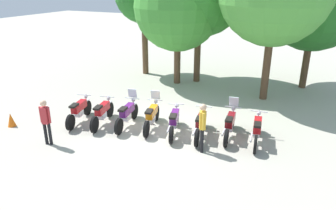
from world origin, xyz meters
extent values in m
plane|color=#ADA899|center=(0.00, 0.00, 0.00)|extent=(80.00, 80.00, 0.00)
cylinder|color=black|center=(-3.63, 0.07, 0.32)|extent=(0.25, 0.65, 0.64)
cylinder|color=black|center=(-3.26, -1.43, 0.32)|extent=(0.25, 0.65, 0.64)
cube|color=silver|center=(-3.63, 0.07, 0.66)|extent=(0.20, 0.38, 0.04)
cube|color=red|center=(-3.46, -0.63, 0.67)|extent=(0.48, 0.98, 0.30)
cube|color=silver|center=(-3.44, -0.68, 0.40)|extent=(0.31, 0.44, 0.24)
cube|color=black|center=(-3.36, -1.02, 0.86)|extent=(0.34, 0.48, 0.08)
cylinder|color=silver|center=(-3.61, -0.02, 0.64)|extent=(0.10, 0.23, 0.64)
cylinder|color=silver|center=(-3.59, -0.11, 0.97)|extent=(0.61, 0.18, 0.04)
sphere|color=silver|center=(-3.62, 0.02, 0.85)|extent=(0.19, 0.19, 0.16)
cylinder|color=silver|center=(-3.53, -1.01, 0.34)|extent=(0.24, 0.70, 0.07)
cylinder|color=black|center=(-2.63, 0.30, 0.32)|extent=(0.24, 0.65, 0.64)
cylinder|color=black|center=(-2.29, -1.21, 0.32)|extent=(0.24, 0.65, 0.64)
cube|color=silver|center=(-2.63, 0.30, 0.66)|extent=(0.20, 0.38, 0.04)
cube|color=red|center=(-2.47, -0.41, 0.67)|extent=(0.46, 0.98, 0.30)
cube|color=silver|center=(-2.46, -0.46, 0.40)|extent=(0.30, 0.44, 0.24)
cube|color=black|center=(-2.38, -0.80, 0.86)|extent=(0.33, 0.48, 0.08)
cylinder|color=silver|center=(-2.61, 0.21, 0.64)|extent=(0.10, 0.23, 0.64)
cylinder|color=silver|center=(-2.59, 0.12, 0.97)|extent=(0.61, 0.17, 0.04)
sphere|color=silver|center=(-2.62, 0.25, 0.85)|extent=(0.19, 0.19, 0.16)
cylinder|color=silver|center=(-2.55, -0.78, 0.34)|extent=(0.22, 0.70, 0.07)
cylinder|color=black|center=(-1.60, 0.58, 0.32)|extent=(0.20, 0.65, 0.64)
cylinder|color=black|center=(-1.36, -0.95, 0.32)|extent=(0.20, 0.65, 0.64)
cube|color=silver|center=(-1.60, 0.58, 0.66)|extent=(0.17, 0.37, 0.04)
cube|color=#59196B|center=(-1.48, -0.14, 0.67)|extent=(0.40, 0.98, 0.30)
cube|color=silver|center=(-1.48, -0.19, 0.40)|extent=(0.28, 0.43, 0.24)
cube|color=black|center=(-1.42, -0.53, 0.86)|extent=(0.30, 0.47, 0.08)
cylinder|color=silver|center=(-1.58, 0.49, 0.64)|extent=(0.08, 0.23, 0.64)
cylinder|color=silver|center=(-1.57, 0.40, 0.97)|extent=(0.62, 0.13, 0.04)
sphere|color=silver|center=(-1.59, 0.53, 0.85)|extent=(0.18, 0.18, 0.16)
cylinder|color=silver|center=(-1.59, -0.51, 0.34)|extent=(0.18, 0.70, 0.07)
cube|color=silver|center=(-1.58, 0.46, 1.17)|extent=(0.38, 0.19, 0.39)
cylinder|color=black|center=(-0.67, 0.80, 0.32)|extent=(0.24, 0.65, 0.64)
cylinder|color=black|center=(-0.31, -0.71, 0.32)|extent=(0.24, 0.65, 0.64)
cube|color=silver|center=(-0.67, 0.80, 0.66)|extent=(0.20, 0.38, 0.04)
cube|color=orange|center=(-0.50, 0.09, 0.67)|extent=(0.47, 0.98, 0.30)
cube|color=silver|center=(-0.49, 0.05, 0.40)|extent=(0.31, 0.44, 0.24)
cube|color=black|center=(-0.41, -0.30, 0.86)|extent=(0.33, 0.48, 0.08)
cylinder|color=silver|center=(-0.65, 0.71, 0.64)|extent=(0.10, 0.23, 0.64)
cylinder|color=silver|center=(-0.63, 0.62, 0.97)|extent=(0.61, 0.18, 0.04)
sphere|color=silver|center=(-0.66, 0.75, 0.85)|extent=(0.19, 0.19, 0.16)
cylinder|color=silver|center=(-0.58, -0.28, 0.34)|extent=(0.23, 0.70, 0.07)
cube|color=silver|center=(-0.64, 0.68, 1.17)|extent=(0.38, 0.21, 0.39)
cylinder|color=black|center=(0.27, 0.74, 0.32)|extent=(0.28, 0.64, 0.64)
cylinder|color=black|center=(0.71, -0.75, 0.32)|extent=(0.28, 0.64, 0.64)
cube|color=silver|center=(0.27, 0.74, 0.66)|extent=(0.22, 0.38, 0.04)
cube|color=#59196B|center=(0.48, 0.05, 0.67)|extent=(0.52, 0.98, 0.30)
cube|color=silver|center=(0.49, 0.00, 0.40)|extent=(0.32, 0.45, 0.24)
cube|color=black|center=(0.59, -0.34, 0.86)|extent=(0.35, 0.49, 0.08)
cylinder|color=silver|center=(0.30, 0.66, 0.64)|extent=(0.11, 0.23, 0.64)
cylinder|color=silver|center=(0.33, 0.57, 0.97)|extent=(0.61, 0.21, 0.04)
sphere|color=silver|center=(0.29, 0.69, 0.85)|extent=(0.20, 0.20, 0.16)
cylinder|color=silver|center=(0.42, -0.34, 0.34)|extent=(0.26, 0.69, 0.07)
cylinder|color=black|center=(1.34, 0.96, 0.32)|extent=(0.21, 0.65, 0.64)
cylinder|color=black|center=(1.61, -0.57, 0.32)|extent=(0.21, 0.65, 0.64)
cube|color=silver|center=(1.34, 0.96, 0.66)|extent=(0.18, 0.38, 0.04)
cube|color=maroon|center=(1.47, 0.25, 0.67)|extent=(0.42, 0.98, 0.30)
cube|color=silver|center=(1.48, 0.20, 0.40)|extent=(0.29, 0.43, 0.24)
cube|color=black|center=(1.54, -0.15, 0.86)|extent=(0.31, 0.48, 0.08)
cylinder|color=silver|center=(1.36, 0.87, 0.64)|extent=(0.09, 0.23, 0.64)
cylinder|color=silver|center=(1.37, 0.78, 0.97)|extent=(0.62, 0.14, 0.04)
sphere|color=silver|center=(1.35, 0.91, 0.85)|extent=(0.19, 0.19, 0.16)
cylinder|color=silver|center=(1.37, -0.13, 0.34)|extent=(0.19, 0.70, 0.07)
cylinder|color=black|center=(2.38, 1.37, 0.32)|extent=(0.17, 0.65, 0.64)
cylinder|color=black|center=(2.54, -0.17, 0.32)|extent=(0.17, 0.65, 0.64)
cube|color=silver|center=(2.38, 1.37, 0.66)|extent=(0.16, 0.37, 0.04)
cube|color=maroon|center=(2.46, 0.65, 0.67)|extent=(0.36, 0.97, 0.30)
cube|color=silver|center=(2.46, 0.60, 0.40)|extent=(0.26, 0.42, 0.24)
cube|color=black|center=(2.50, 0.25, 0.86)|extent=(0.29, 0.46, 0.08)
cylinder|color=silver|center=(2.39, 1.28, 0.64)|extent=(0.07, 0.23, 0.64)
cylinder|color=silver|center=(2.40, 1.19, 0.97)|extent=(0.62, 0.10, 0.04)
sphere|color=silver|center=(2.38, 1.32, 0.85)|extent=(0.18, 0.18, 0.16)
cylinder|color=silver|center=(2.33, 0.29, 0.34)|extent=(0.14, 0.70, 0.07)
cube|color=silver|center=(2.39, 1.25, 1.17)|extent=(0.37, 0.17, 0.39)
cylinder|color=black|center=(3.34, 1.34, 0.32)|extent=(0.19, 0.65, 0.64)
cylinder|color=black|center=(3.55, -0.19, 0.32)|extent=(0.19, 0.65, 0.64)
cube|color=silver|center=(3.34, 1.34, 0.66)|extent=(0.17, 0.37, 0.04)
cube|color=red|center=(3.44, 0.62, 0.67)|extent=(0.39, 0.98, 0.30)
cube|color=silver|center=(3.44, 0.57, 0.40)|extent=(0.27, 0.43, 0.24)
cube|color=black|center=(3.49, 0.23, 0.86)|extent=(0.30, 0.47, 0.08)
cylinder|color=silver|center=(3.35, 1.25, 0.64)|extent=(0.08, 0.23, 0.64)
cylinder|color=silver|center=(3.36, 1.16, 0.97)|extent=(0.62, 0.12, 0.04)
sphere|color=silver|center=(3.35, 1.29, 0.85)|extent=(0.18, 0.18, 0.16)
cylinder|color=silver|center=(3.33, 0.25, 0.34)|extent=(0.17, 0.70, 0.07)
cylinder|color=black|center=(-3.10, -2.65, 0.41)|extent=(0.13, 0.13, 0.81)
cylinder|color=black|center=(-3.27, -2.68, 0.41)|extent=(0.13, 0.13, 0.81)
cube|color=#B22D33|center=(-3.18, -2.66, 1.11)|extent=(0.26, 0.24, 0.61)
cylinder|color=#B22D33|center=(-3.03, -2.63, 1.13)|extent=(0.10, 0.10, 0.58)
cylinder|color=#B22D33|center=(-3.34, -2.70, 1.13)|extent=(0.10, 0.10, 0.58)
sphere|color=#DBAD89|center=(-3.18, -2.66, 1.56)|extent=(0.26, 0.26, 0.22)
cylinder|color=black|center=(1.92, -0.91, 0.42)|extent=(0.15, 0.15, 0.84)
cylinder|color=black|center=(1.85, -0.76, 0.42)|extent=(0.15, 0.15, 0.84)
cube|color=gold|center=(1.88, -0.84, 1.15)|extent=(0.27, 0.28, 0.63)
cylinder|color=gold|center=(1.95, -0.98, 1.17)|extent=(0.11, 0.11, 0.60)
cylinder|color=gold|center=(1.81, -0.69, 1.17)|extent=(0.11, 0.11, 0.60)
sphere|color=#DBAD89|center=(1.88, -0.84, 1.61)|extent=(0.30, 0.30, 0.23)
cylinder|color=brown|center=(-4.56, 6.95, 1.78)|extent=(0.36, 0.36, 3.55)
cylinder|color=brown|center=(-1.98, 5.95, 1.26)|extent=(0.36, 0.36, 2.53)
sphere|color=#3D8E33|center=(-1.98, 5.95, 4.14)|extent=(4.62, 4.62, 4.62)
cylinder|color=brown|center=(-1.10, 6.75, 1.66)|extent=(0.36, 0.36, 3.31)
cylinder|color=brown|center=(2.89, 5.37, 1.67)|extent=(0.36, 0.36, 3.34)
cylinder|color=brown|center=(4.51, 8.11, 1.38)|extent=(0.36, 0.36, 2.76)
sphere|color=#236623|center=(4.51, 8.11, 4.49)|extent=(4.94, 4.94, 4.94)
cone|color=orange|center=(-5.64, -2.16, 0.28)|extent=(0.32, 0.32, 0.55)
camera|label=1|loc=(4.90, -9.97, 5.43)|focal=34.06mm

